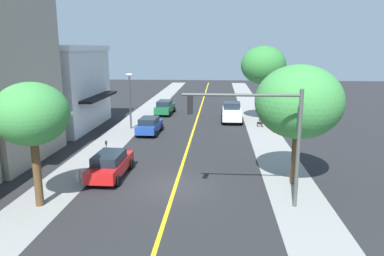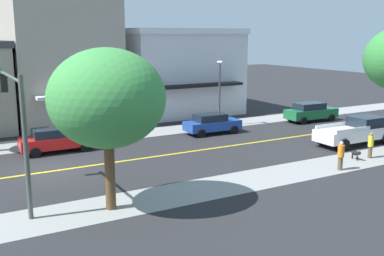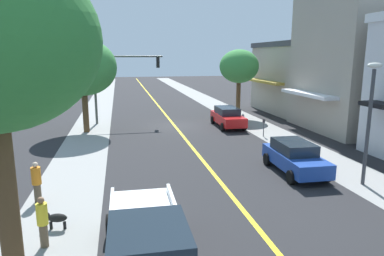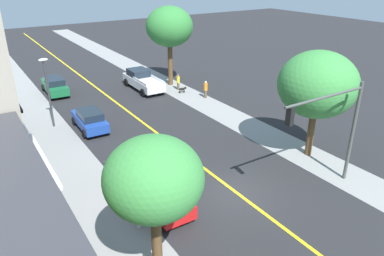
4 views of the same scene
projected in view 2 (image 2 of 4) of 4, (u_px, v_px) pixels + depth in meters
ground_plane at (53, 171)px, 25.08m from camera, size 140.00×140.00×0.00m
sidewalk_left at (31, 146)px, 30.80m from camera, size 3.00×126.00×0.01m
sidewalk_right at (88, 211)px, 19.36m from camera, size 3.00×126.00×0.01m
road_centerline_stripe at (53, 171)px, 25.08m from camera, size 0.20×126.00×0.00m
pale_office_building at (58, 44)px, 38.60m from camera, size 11.42×8.63×13.35m
tan_rowhouse at (171, 70)px, 44.32m from camera, size 11.78×11.04×8.03m
street_tree_left_near at (107, 99)px, 18.67m from camera, size 4.92×4.92×6.95m
fire_hydrant at (37, 142)px, 30.11m from camera, size 0.44×0.24×0.83m
parking_meter at (107, 129)px, 32.18m from camera, size 0.12×0.18×1.27m
traffic_light_mast at (16, 114)px, 19.36m from camera, size 5.80×0.32×5.94m
street_lamp at (220, 85)px, 36.88m from camera, size 0.70×0.36×5.40m
red_sedan_left_curb at (57, 139)px, 29.06m from camera, size 2.01×4.76×1.58m
blue_sedan_left_curb at (212, 123)px, 34.47m from camera, size 2.05×4.38×1.55m
green_sedan_left_curb at (311, 112)px, 39.42m from camera, size 2.10×4.83×1.65m
white_pickup_truck at (357, 131)px, 31.12m from camera, size 2.33×6.00×1.88m
pedestrian_yellow_shirt at (371, 145)px, 27.59m from camera, size 0.33×0.33×1.60m
pedestrian_orange_shirt at (341, 155)px, 25.11m from camera, size 0.36×0.36×1.65m
small_dog at (356, 153)px, 27.30m from camera, size 0.81×0.40×0.60m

